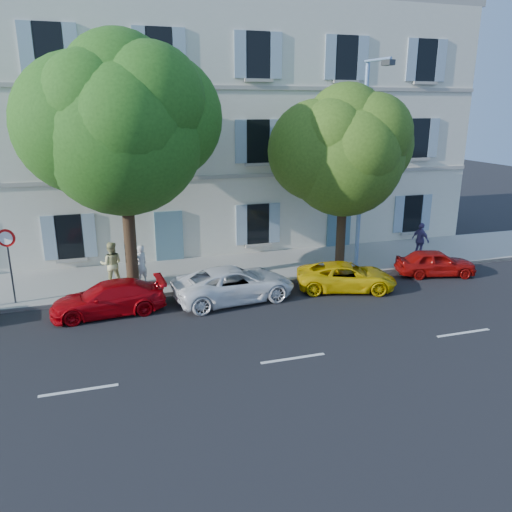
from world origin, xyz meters
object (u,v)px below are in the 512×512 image
object	(u,v)px
car_red_coupe	(108,298)
street_lamp	(364,158)
pedestrian_b	(112,264)
road_sign	(8,250)
pedestrian_c	(420,240)
pedestrian_a	(141,264)
car_red_hatchback	(435,263)
car_white_coupe	(234,284)
tree_right	(345,158)
tree_left	(122,134)
car_yellow_supercar	(346,276)

from	to	relation	value
car_red_coupe	street_lamp	xyz separation A→B (m)	(10.64, 1.36, 4.55)
car_red_coupe	pedestrian_b	size ratio (longest dim) A/B	2.20
road_sign	pedestrian_c	distance (m)	17.98
pedestrian_b	pedestrian_a	bearing A→B (deg)	-178.04
car_red_coupe	car_red_hatchback	bearing A→B (deg)	87.41
car_white_coupe	street_lamp	bearing A→B (deg)	-83.87
car_white_coupe	pedestrian_b	bearing A→B (deg)	52.72
pedestrian_a	pedestrian_c	world-z (taller)	pedestrian_c
tree_right	car_white_coupe	bearing A→B (deg)	-160.23
car_red_coupe	pedestrian_a	distance (m)	2.89
street_lamp	pedestrian_b	distance (m)	11.27
road_sign	pedestrian_c	xyz separation A→B (m)	(17.92, 0.84, -1.20)
pedestrian_c	tree_right	bearing A→B (deg)	83.07
pedestrian_a	pedestrian_c	xyz separation A→B (m)	(13.23, -0.01, 0.02)
car_white_coupe	street_lamp	world-z (taller)	street_lamp
tree_left	pedestrian_c	distance (m)	14.58
car_red_coupe	car_red_hatchback	distance (m)	13.86
car_white_coupe	tree_right	size ratio (longest dim) A/B	0.61
tree_left	car_red_coupe	bearing A→B (deg)	-115.85
car_red_coupe	tree_right	bearing A→B (deg)	97.15
car_yellow_supercar	car_red_hatchback	world-z (taller)	car_red_hatchback
car_red_hatchback	road_sign	distance (m)	17.32
tree_left	pedestrian_c	world-z (taller)	tree_left
tree_right	car_red_hatchback	bearing A→B (deg)	-23.30
tree_left	pedestrian_c	bearing A→B (deg)	2.04
car_red_coupe	pedestrian_c	xyz separation A→B (m)	(14.59, 2.51, 0.41)
car_yellow_supercar	pedestrian_a	size ratio (longest dim) A/B	2.45
car_white_coupe	pedestrian_b	world-z (taller)	pedestrian_b
car_white_coupe	pedestrian_a	world-z (taller)	pedestrian_a
pedestrian_b	car_red_hatchback	bearing A→B (deg)	176.54
street_lamp	pedestrian_c	size ratio (longest dim) A/B	5.23
road_sign	street_lamp	bearing A→B (deg)	-1.26
car_yellow_supercar	street_lamp	xyz separation A→B (m)	(1.36, 1.59, 4.57)
tree_left	pedestrian_a	xyz separation A→B (m)	(0.37, 0.50, -5.23)
car_white_coupe	tree_left	world-z (taller)	tree_left
road_sign	pedestrian_c	size ratio (longest dim) A/B	1.68
car_yellow_supercar	tree_left	bearing A→B (deg)	91.75
car_white_coupe	tree_right	bearing A→B (deg)	-77.00
car_red_hatchback	tree_right	bearing A→B (deg)	80.28
pedestrian_c	street_lamp	bearing A→B (deg)	91.96
pedestrian_a	pedestrian_b	bearing A→B (deg)	-38.77
car_red_coupe	pedestrian_c	distance (m)	14.81
car_white_coupe	tree_left	bearing A→B (deg)	54.25
tree_right	pedestrian_b	bearing A→B (deg)	176.02
pedestrian_a	pedestrian_c	distance (m)	13.23
tree_right	road_sign	size ratio (longest dim) A/B	2.73
tree_left	road_sign	xyz separation A→B (m)	(-4.31, -0.35, -4.01)
car_yellow_supercar	pedestrian_a	world-z (taller)	pedestrian_a
road_sign	tree_right	bearing A→B (deg)	1.09
car_white_coupe	street_lamp	size ratio (longest dim) A/B	0.53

